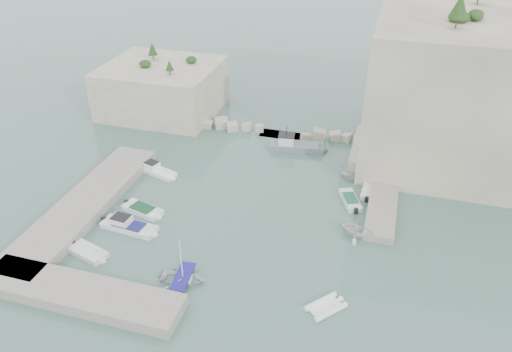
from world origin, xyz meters
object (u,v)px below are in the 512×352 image
(motorboat_a, at_px, (157,173))
(inflatable_dinghy, at_px, (325,308))
(tender_east_b, at_px, (350,202))
(tender_east_d, at_px, (356,179))
(motorboat_e, at_px, (89,254))
(rowboat, at_px, (183,281))
(tender_east_a, at_px, (356,236))
(motorboat_d, at_px, (130,229))
(work_boat, at_px, (297,150))
(tender_east_c, at_px, (369,191))
(motorboat_c, at_px, (143,212))

(motorboat_a, xyz_separation_m, inflatable_dinghy, (23.01, -15.71, 0.00))
(tender_east_b, bearing_deg, tender_east_d, -23.84)
(motorboat_e, xyz_separation_m, rowboat, (10.03, -0.75, 0.00))
(inflatable_dinghy, relative_size, tender_east_b, 0.80)
(motorboat_e, bearing_deg, tender_east_d, 59.32)
(inflatable_dinghy, bearing_deg, tender_east_a, 33.83)
(rowboat, bearing_deg, motorboat_d, 50.63)
(motorboat_e, height_order, work_boat, work_boat)
(rowboat, bearing_deg, work_boat, -15.71)
(tender_east_b, height_order, tender_east_c, same)
(tender_east_a, xyz_separation_m, tender_east_d, (-1.34, 10.77, 0.00))
(motorboat_a, height_order, tender_east_c, motorboat_a)
(tender_east_b, distance_m, tender_east_d, 5.07)
(motorboat_e, bearing_deg, motorboat_c, 94.17)
(motorboat_d, relative_size, tender_east_d, 1.56)
(motorboat_d, height_order, inflatable_dinghy, motorboat_d)
(motorboat_d, height_order, tender_east_a, tender_east_a)
(motorboat_a, distance_m, motorboat_e, 15.30)
(tender_east_a, xyz_separation_m, tender_east_c, (0.41, 8.47, 0.00))
(motorboat_d, relative_size, tender_east_c, 1.39)
(inflatable_dinghy, relative_size, tender_east_d, 0.87)
(tender_east_c, distance_m, tender_east_d, 2.90)
(inflatable_dinghy, bearing_deg, motorboat_e, 130.10)
(tender_east_a, distance_m, tender_east_b, 5.87)
(motorboat_a, bearing_deg, tender_east_a, 4.96)
(motorboat_d, distance_m, motorboat_a, 10.91)
(motorboat_d, xyz_separation_m, tender_east_c, (22.59, 13.85, 0.00))
(motorboat_a, relative_size, work_boat, 0.74)
(rowboat, relative_size, tender_east_c, 0.89)
(motorboat_e, xyz_separation_m, inflatable_dinghy, (22.67, -0.42, 0.00))
(motorboat_c, bearing_deg, inflatable_dinghy, -6.15)
(tender_east_c, xyz_separation_m, tender_east_d, (-1.75, 2.31, 0.00))
(tender_east_a, xyz_separation_m, tender_east_b, (-1.37, 5.70, 0.00))
(tender_east_a, bearing_deg, tender_east_b, 25.19)
(motorboat_c, xyz_separation_m, tender_east_c, (22.70, 10.79, 0.00))
(motorboat_d, bearing_deg, inflatable_dinghy, -8.59)
(inflatable_dinghy, height_order, tender_east_b, tender_east_b)
(tender_east_a, xyz_separation_m, work_boat, (-9.55, 15.80, 0.00))
(motorboat_d, bearing_deg, motorboat_a, 106.42)
(tender_east_a, bearing_deg, motorboat_c, 107.62)
(inflatable_dinghy, height_order, tender_east_d, tender_east_d)
(tender_east_b, distance_m, tender_east_c, 3.29)
(motorboat_a, relative_size, motorboat_c, 1.15)
(tender_east_c, distance_m, work_boat, 12.37)
(motorboat_e, xyz_separation_m, motorboat_c, (1.72, 7.66, 0.00))
(motorboat_d, bearing_deg, tender_east_d, 42.75)
(inflatable_dinghy, xyz_separation_m, tender_east_d, (-0.00, 21.18, 0.00))
(motorboat_c, bearing_deg, motorboat_e, -87.72)
(tender_east_a, bearing_deg, work_boat, 42.82)
(work_boat, bearing_deg, tender_east_d, -40.04)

